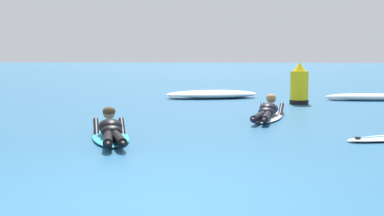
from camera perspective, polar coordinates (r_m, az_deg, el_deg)
ground_plane at (r=15.24m, az=-0.02°, el=0.47°), size 120.00×120.00×0.00m
surfer_near at (r=9.02m, az=-8.41°, el=-2.43°), size 1.09×2.46×0.54m
surfer_far at (r=11.85m, az=7.85°, el=-0.47°), size 1.02×2.71×0.54m
whitewater_front at (r=16.96m, az=17.66°, el=1.07°), size 2.42×0.62×0.21m
whitewater_mid_right at (r=16.98m, az=2.06°, el=1.41°), size 3.01×1.77×0.25m
channel_marker_buoy at (r=15.31m, az=11.04°, el=2.13°), size 0.52×0.52×1.14m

